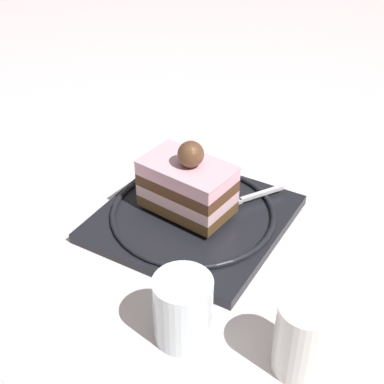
{
  "coord_description": "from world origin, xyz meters",
  "views": [
    {
      "loc": [
        0.32,
        -0.46,
        0.46
      ],
      "look_at": [
        -0.01,
        -0.0,
        0.05
      ],
      "focal_mm": 52.59,
      "sensor_mm": 36.0,
      "label": 1
    }
  ],
  "objects_px": {
    "drink_glass_far": "(303,340)",
    "cake_slice": "(185,186)",
    "drink_glass_near": "(183,312)",
    "dessert_plate": "(192,217)",
    "folded_napkin": "(7,346)",
    "fork": "(245,199)"
  },
  "relations": [
    {
      "from": "drink_glass_far",
      "to": "dessert_plate",
      "type": "bearing_deg",
      "value": 151.11
    },
    {
      "from": "fork",
      "to": "drink_glass_near",
      "type": "distance_m",
      "value": 0.22
    },
    {
      "from": "dessert_plate",
      "to": "folded_napkin",
      "type": "xyz_separation_m",
      "value": [
        -0.03,
        -0.27,
        -0.01
      ]
    },
    {
      "from": "fork",
      "to": "dessert_plate",
      "type": "bearing_deg",
      "value": -125.39
    },
    {
      "from": "dessert_plate",
      "to": "drink_glass_far",
      "type": "distance_m",
      "value": 0.25
    },
    {
      "from": "cake_slice",
      "to": "drink_glass_far",
      "type": "bearing_deg",
      "value": -27.44
    },
    {
      "from": "drink_glass_far",
      "to": "folded_napkin",
      "type": "bearing_deg",
      "value": -148.44
    },
    {
      "from": "dessert_plate",
      "to": "drink_glass_near",
      "type": "xyz_separation_m",
      "value": [
        0.1,
        -0.15,
        0.02
      ]
    },
    {
      "from": "fork",
      "to": "drink_glass_far",
      "type": "bearing_deg",
      "value": -45.89
    },
    {
      "from": "drink_glass_near",
      "to": "folded_napkin",
      "type": "relative_size",
      "value": 0.8
    },
    {
      "from": "fork",
      "to": "drink_glass_near",
      "type": "relative_size",
      "value": 1.36
    },
    {
      "from": "cake_slice",
      "to": "drink_glass_far",
      "type": "relative_size",
      "value": 1.39
    },
    {
      "from": "fork",
      "to": "drink_glass_near",
      "type": "xyz_separation_m",
      "value": [
        0.06,
        -0.21,
        0.01
      ]
    },
    {
      "from": "drink_glass_far",
      "to": "folded_napkin",
      "type": "height_order",
      "value": "drink_glass_far"
    },
    {
      "from": "cake_slice",
      "to": "dessert_plate",
      "type": "bearing_deg",
      "value": 15.61
    },
    {
      "from": "cake_slice",
      "to": "fork",
      "type": "height_order",
      "value": "cake_slice"
    },
    {
      "from": "cake_slice",
      "to": "fork",
      "type": "bearing_deg",
      "value": 50.53
    },
    {
      "from": "drink_glass_near",
      "to": "drink_glass_far",
      "type": "bearing_deg",
      "value": 17.24
    },
    {
      "from": "fork",
      "to": "drink_glass_near",
      "type": "bearing_deg",
      "value": -74.77
    },
    {
      "from": "dessert_plate",
      "to": "cake_slice",
      "type": "bearing_deg",
      "value": -164.39
    },
    {
      "from": "cake_slice",
      "to": "drink_glass_near",
      "type": "distance_m",
      "value": 0.19
    },
    {
      "from": "drink_glass_far",
      "to": "cake_slice",
      "type": "bearing_deg",
      "value": 152.56
    }
  ]
}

